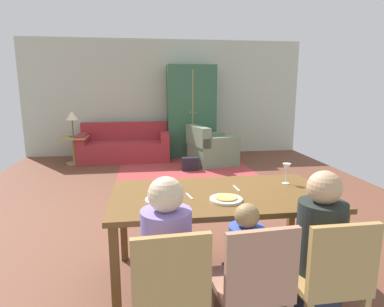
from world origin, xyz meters
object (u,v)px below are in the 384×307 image
person_child (243,276)px  couch (125,147)px  table_lamp (72,116)px  wine_glass (287,169)px  person_man (166,269)px  side_table (74,146)px  plate_near_man (162,200)px  armchair (210,149)px  armoire (191,111)px  dining_chair_man (170,290)px  dining_chair_child (253,283)px  plate_near_child (226,199)px  handbag (190,164)px  dining_table (221,201)px  person_woman (315,258)px  dining_chair_woman (330,276)px

person_child → couch: 5.63m
table_lamp → wine_glass: bearing=-58.1°
person_man → side_table: 5.51m
plate_near_man → armchair: bearing=74.2°
couch → armoire: (1.53, 0.25, 0.75)m
dining_chair_man → dining_chair_child: 0.49m
plate_near_child → armoire: (0.45, 5.29, 0.28)m
plate_near_man → table_lamp: (-1.63, 4.72, 0.24)m
person_child → handbag: (0.24, 4.37, -0.30)m
dining_table → couch: 4.99m
person_woman → dining_chair_woman: bearing=-89.4°
person_woman → armoire: armoire is taller
armchair → table_lamp: (-2.85, 0.41, 0.69)m
plate_near_man → person_man: bearing=-90.2°
person_man → armoire: bearing=80.8°
dining_chair_woman → plate_near_child: bearing=126.3°
armoire → dining_chair_woman: bearing=-89.6°
plate_near_man → dining_chair_woman: bearing=-36.6°
dining_chair_child → handbag: 4.56m
person_man → armchair: bearing=75.9°
dining_chair_woman → table_lamp: size_ratio=1.61×
armchair → couch: bearing=159.7°
plate_near_man → table_lamp: table_lamp is taller
plate_near_man → plate_near_child: size_ratio=1.00×
person_man → armoire: size_ratio=0.53×
person_woman → table_lamp: (-2.60, 5.26, 0.50)m
plate_near_man → wine_glass: size_ratio=1.34×
person_woman → armchair: (0.25, 4.85, -0.19)m
couch → armchair: same height
dining_chair_man → dining_chair_woman: 0.97m
table_lamp → handbag: 2.67m
table_lamp → handbag: size_ratio=1.69×
armchair → person_child: bearing=-98.6°
couch → armoire: bearing=9.4°
armoire → side_table: bearing=-168.7°
plate_near_man → table_lamp: bearing=109.1°
armoire → table_lamp: armoire is taller
handbag → couch: bearing=138.7°
table_lamp → person_woman: bearing=-63.7°
person_woman → side_table: bearing=116.3°
person_man → couch: bearing=96.2°
dining_table → person_man: (-0.49, -0.67, -0.18)m
wine_glass → person_woman: size_ratio=0.17×
dining_chair_man → armchair: bearing=76.4°
side_table → armchair: bearing=-8.3°
side_table → table_lamp: (0.00, 0.00, 0.63)m
dining_chair_man → table_lamp: bearing=106.8°
armoire → handbag: armoire is taller
dining_chair_woman → armoire: (-0.04, 5.95, 0.56)m
armchair → dining_chair_woman: bearing=-92.8°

